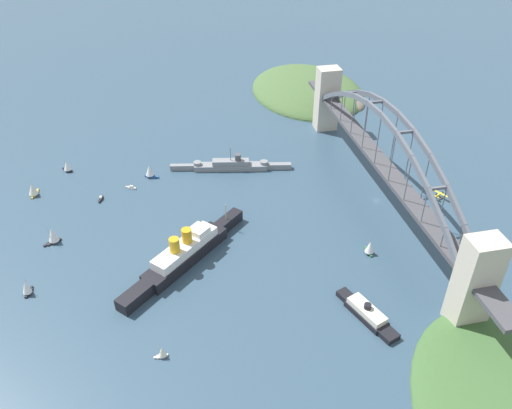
% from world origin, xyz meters
% --- Properties ---
extents(ground_plane, '(1400.00, 1400.00, 0.00)m').
position_xyz_m(ground_plane, '(0.00, 0.00, 0.00)').
color(ground_plane, '#334C60').
extents(harbor_arch_bridge, '(268.74, 16.53, 61.21)m').
position_xyz_m(harbor_arch_bridge, '(0.00, 0.00, 27.13)').
color(harbor_arch_bridge, beige).
rests_on(harbor_arch_bridge, ground).
extents(headland_east_shore, '(129.08, 98.82, 23.25)m').
position_xyz_m(headland_east_shore, '(175.44, -8.96, 0.00)').
color(headland_east_shore, '#476638').
rests_on(headland_east_shore, ground).
extents(ocean_liner, '(70.04, 74.93, 20.03)m').
position_xyz_m(ocean_liner, '(-33.15, 125.13, 5.71)').
color(ocean_liner, black).
rests_on(ocean_liner, ground).
extents(naval_cruiser, '(19.52, 83.37, 17.29)m').
position_xyz_m(naval_cruiser, '(56.78, 83.66, 3.02)').
color(naval_cruiser, gray).
rests_on(naval_cruiser, ground).
extents(harbor_ferry_steamer, '(37.80, 19.63, 8.27)m').
position_xyz_m(harbor_ferry_steamer, '(-92.27, 44.18, 2.56)').
color(harbor_ferry_steamer, black).
rests_on(harbor_ferry_steamer, ground).
extents(seaplane_taxiing_near_bridge, '(11.00, 8.81, 4.99)m').
position_xyz_m(seaplane_taxiing_near_bridge, '(-6.59, -40.01, 2.19)').
color(seaplane_taxiing_near_bridge, '#B7B7B2').
rests_on(seaplane_taxiing_near_bridge, ground).
extents(small_boat_0, '(7.82, 10.02, 11.49)m').
position_xyz_m(small_boat_0, '(-1.15, 196.90, 5.29)').
color(small_boat_0, black).
rests_on(small_boat_0, ground).
extents(small_boat_1, '(4.45, 6.82, 2.39)m').
position_xyz_m(small_boat_1, '(46.28, 153.05, 0.88)').
color(small_boat_1, silver).
rests_on(small_boat_1, ground).
extents(small_boat_2, '(3.72, 6.47, 6.89)m').
position_xyz_m(small_boat_2, '(-95.20, 141.85, 3.20)').
color(small_boat_2, silver).
rests_on(small_boat_2, ground).
extents(small_boat_3, '(7.99, 7.75, 8.82)m').
position_xyz_m(small_boat_3, '(78.10, 195.46, 4.17)').
color(small_boat_3, black).
rests_on(small_boat_3, ground).
extents(small_boat_4, '(7.43, 9.60, 10.09)m').
position_xyz_m(small_boat_4, '(58.42, 139.87, 4.66)').
color(small_boat_4, '#234C8C').
rests_on(small_boat_4, ground).
extents(small_boat_5, '(7.50, 2.92, 2.30)m').
position_xyz_m(small_boat_5, '(37.20, 172.16, 0.83)').
color(small_boat_5, black).
rests_on(small_boat_5, ground).
extents(small_boat_6, '(9.18, 5.30, 9.63)m').
position_xyz_m(small_boat_6, '(-48.41, 24.89, 4.48)').
color(small_boat_6, '#2D6B3D').
rests_on(small_boat_6, ground).
extents(small_boat_7, '(8.12, 5.51, 9.41)m').
position_xyz_m(small_boat_7, '(-41.56, 205.75, 4.35)').
color(small_boat_7, black).
rests_on(small_boat_7, ground).
extents(small_boat_8, '(10.72, 7.18, 9.92)m').
position_xyz_m(small_boat_8, '(51.32, 214.45, 4.64)').
color(small_boat_8, gold).
rests_on(small_boat_8, ground).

